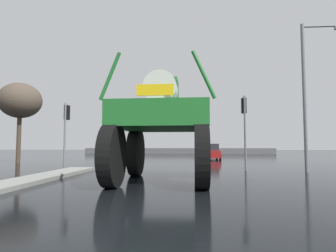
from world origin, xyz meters
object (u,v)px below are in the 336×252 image
object	(u,v)px
oversize_sprayer	(163,127)
bare_tree_left	(20,101)
sedan_ahead	(210,152)
traffic_signal_near_right	(244,116)
traffic_signal_near_left	(66,121)
streetlight_near_right	(308,88)

from	to	relation	value
oversize_sprayer	bare_tree_left	world-z (taller)	bare_tree_left
sedan_ahead	traffic_signal_near_right	size ratio (longest dim) A/B	1.01
traffic_signal_near_left	bare_tree_left	size ratio (longest dim) A/B	0.61
traffic_signal_near_left	streetlight_near_right	xyz separation A→B (m)	(13.28, -0.72, 1.61)
sedan_ahead	bare_tree_left	distance (m)	17.26
bare_tree_left	streetlight_near_right	bearing A→B (deg)	-16.24
sedan_ahead	traffic_signal_near_right	distance (m)	12.57
sedan_ahead	streetlight_near_right	world-z (taller)	streetlight_near_right
traffic_signal_near_right	streetlight_near_right	bearing A→B (deg)	-12.79
oversize_sprayer	traffic_signal_near_left	world-z (taller)	oversize_sprayer
oversize_sprayer	sedan_ahead	distance (m)	17.50
traffic_signal_near_right	streetlight_near_right	xyz separation A→B (m)	(3.15, -0.72, 1.40)
oversize_sprayer	sedan_ahead	world-z (taller)	oversize_sprayer
sedan_ahead	streetlight_near_right	distance (m)	14.17
oversize_sprayer	bare_tree_left	bearing A→B (deg)	52.10
oversize_sprayer	traffic_signal_near_right	xyz separation A→B (m)	(4.07, 4.85, 0.88)
traffic_signal_near_right	streetlight_near_right	distance (m)	3.52
sedan_ahead	traffic_signal_near_left	xyz separation A→B (m)	(-9.12, -12.32, 2.05)
traffic_signal_near_left	streetlight_near_right	bearing A→B (deg)	-3.11
sedan_ahead	streetlight_near_right	bearing A→B (deg)	-163.16
oversize_sprayer	sedan_ahead	xyz separation A→B (m)	(3.06, 17.17, -1.39)
traffic_signal_near_left	traffic_signal_near_right	bearing A→B (deg)	-0.02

